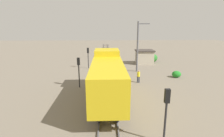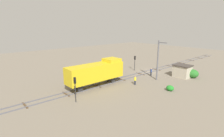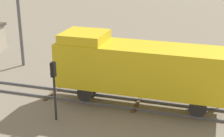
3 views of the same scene
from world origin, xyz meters
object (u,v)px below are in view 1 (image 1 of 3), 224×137
at_px(worker_by_signal, 138,75).
at_px(catenary_mast, 138,46).
at_px(worker_near_track, 120,63).
at_px(traffic_signal_far, 166,106).
at_px(traffic_signal_mid, 79,67).
at_px(traffic_signal_near, 88,54).
at_px(locomotive, 107,75).
at_px(relay_hut, 144,57).

distance_m(worker_by_signal, catenary_mast, 6.69).
bearing_deg(worker_by_signal, worker_near_track, -83.53).
bearing_deg(catenary_mast, traffic_signal_far, 85.37).
bearing_deg(traffic_signal_mid, worker_by_signal, -168.62).
relative_size(worker_near_track, worker_by_signal, 1.00).
bearing_deg(traffic_signal_near, traffic_signal_mid, 88.82).
height_order(locomotive, catenary_mast, catenary_mast).
xyz_separation_m(traffic_signal_near, traffic_signal_mid, (0.20, 9.75, 0.05)).
height_order(locomotive, traffic_signal_near, locomotive).
bearing_deg(catenary_mast, worker_by_signal, 81.50).
height_order(traffic_signal_near, traffic_signal_mid, traffic_signal_mid).
xyz_separation_m(traffic_signal_near, catenary_mast, (-8.26, 2.46, 1.73)).
bearing_deg(traffic_signal_mid, locomotive, 128.18).
relative_size(traffic_signal_near, relay_hut, 1.04).
bearing_deg(relay_hut, traffic_signal_mid, 50.02).
distance_m(traffic_signal_near, worker_near_track, 5.87).
bearing_deg(relay_hut, worker_by_signal, 73.95).
distance_m(traffic_signal_far, worker_near_track, 19.75).
relative_size(worker_near_track, catenary_mast, 0.21).
height_order(locomotive, worker_near_track, locomotive).
xyz_separation_m(traffic_signal_near, traffic_signal_far, (-6.80, 20.48, 0.06)).
bearing_deg(locomotive, traffic_signal_mid, -51.82).
distance_m(traffic_signal_far, catenary_mast, 18.16).
bearing_deg(traffic_signal_mid, worker_near_track, -123.07).
height_order(traffic_signal_far, relay_hut, traffic_signal_far).
bearing_deg(worker_near_track, traffic_signal_mid, -34.19).
xyz_separation_m(traffic_signal_mid, worker_near_track, (-5.80, -8.91, -1.61)).
bearing_deg(worker_near_track, relay_hut, 127.60).
xyz_separation_m(traffic_signal_mid, worker_by_signal, (-7.60, -1.53, -1.61)).
height_order(traffic_signal_mid, worker_near_track, traffic_signal_mid).
bearing_deg(traffic_signal_near, relay_hut, -163.11).
height_order(traffic_signal_far, worker_by_signal, traffic_signal_far).
relative_size(traffic_signal_far, worker_by_signal, 2.20).
height_order(traffic_signal_near, relay_hut, traffic_signal_near).
height_order(traffic_signal_near, traffic_signal_far, traffic_signal_far).
height_order(traffic_signal_mid, catenary_mast, catenary_mast).
bearing_deg(locomotive, worker_near_track, -100.28).
relative_size(worker_near_track, relay_hut, 0.49).
distance_m(locomotive, relay_hut, 18.93).
distance_m(traffic_signal_mid, catenary_mast, 11.29).
bearing_deg(relay_hut, locomotive, 66.59).
relative_size(traffic_signal_near, worker_by_signal, 2.14).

